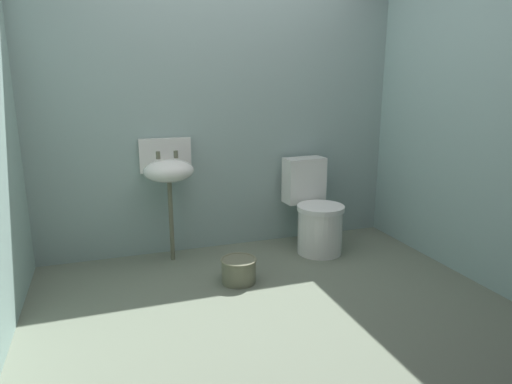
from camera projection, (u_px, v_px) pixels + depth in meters
The scene contains 6 objects.
ground_plane at pixel (270, 309), 3.02m from camera, with size 3.51×2.73×0.08m, color slate.
wall_back at pixel (221, 120), 3.85m from camera, with size 3.51×0.10×2.23m, color #8CA6A2.
wall_right at pixel (470, 126), 3.33m from camera, with size 0.10×2.53×2.23m, color #89AAA6.
toilet_near_wall at pixel (315, 214), 3.90m from camera, with size 0.43×0.61×0.78m.
sink at pixel (168, 170), 3.59m from camera, with size 0.42×0.35×0.99m.
bucket at pixel (239, 270), 3.31m from camera, with size 0.27×0.27×0.18m.
Camera 1 is at (-0.97, -2.56, 1.45)m, focal length 31.69 mm.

